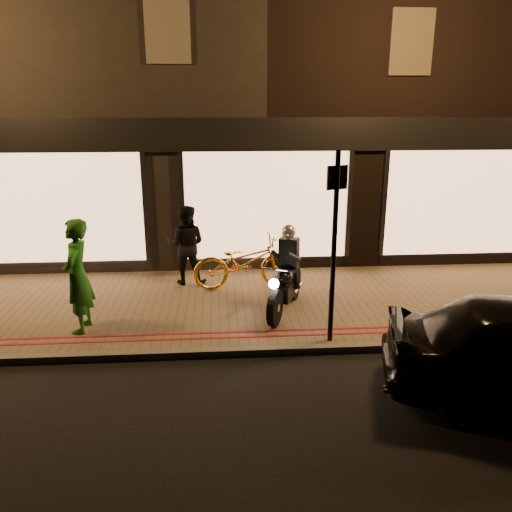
{
  "coord_description": "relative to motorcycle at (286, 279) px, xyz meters",
  "views": [
    {
      "loc": [
        -1.03,
        -6.93,
        3.69
      ],
      "look_at": [
        -0.39,
        1.76,
        1.1
      ],
      "focal_mm": 35.0,
      "sensor_mm": 36.0,
      "label": 1
    }
  ],
  "objects": [
    {
      "name": "kerb_stone",
      "position": [
        -0.13,
        -1.47,
        -0.67
      ],
      "size": [
        50.0,
        0.14,
        0.12
      ],
      "primitive_type": "cube",
      "color": "#59544C",
      "rests_on": "ground"
    },
    {
      "name": "sign_post",
      "position": [
        0.55,
        -1.27,
        1.06
      ],
      "size": [
        0.33,
        0.16,
        3.0
      ],
      "rotation": [
        0.0,
        0.0,
        0.39
      ],
      "color": "black",
      "rests_on": "sidewalk"
    },
    {
      "name": "person_dark",
      "position": [
        -1.88,
        1.65,
        0.22
      ],
      "size": [
        0.88,
        0.73,
        1.67
      ],
      "primitive_type": "imported",
      "rotation": [
        0.0,
        0.0,
        3.02
      ],
      "color": "black",
      "rests_on": "sidewalk"
    },
    {
      "name": "red_kerb_lines",
      "position": [
        -0.13,
        -0.97,
        -0.61
      ],
      "size": [
        50.0,
        0.26,
        0.01
      ],
      "color": "maroon",
      "rests_on": "sidewalk"
    },
    {
      "name": "sidewalk",
      "position": [
        -0.13,
        0.48,
        -0.67
      ],
      "size": [
        50.0,
        4.0,
        0.12
      ],
      "primitive_type": "cube",
      "color": "brown",
      "rests_on": "ground"
    },
    {
      "name": "person_green",
      "position": [
        -3.5,
        -0.59,
        0.33
      ],
      "size": [
        0.47,
        0.7,
        1.9
      ],
      "primitive_type": "imported",
      "rotation": [
        0.0,
        0.0,
        -1.6
      ],
      "color": "#1F681B",
      "rests_on": "sidewalk"
    },
    {
      "name": "bicycle_gold",
      "position": [
        -0.69,
        1.26,
        -0.06
      ],
      "size": [
        2.18,
        1.02,
        1.1
      ],
      "primitive_type": "imported",
      "rotation": [
        0.0,
        0.0,
        1.71
      ],
      "color": "orange",
      "rests_on": "sidewalk"
    },
    {
      "name": "motorcycle",
      "position": [
        0.0,
        0.0,
        0.0
      ],
      "size": [
        0.92,
        1.84,
        1.59
      ],
      "rotation": [
        0.0,
        0.0,
        -0.4
      ],
      "color": "black",
      "rests_on": "sidewalk"
    },
    {
      "name": "building_row",
      "position": [
        -0.13,
        7.47,
        3.51
      ],
      "size": [
        48.0,
        10.11,
        8.5
      ],
      "color": "black",
      "rests_on": "ground"
    },
    {
      "name": "ground",
      "position": [
        -0.13,
        -1.52,
        -0.73
      ],
      "size": [
        90.0,
        90.0,
        0.0
      ],
      "primitive_type": "plane",
      "color": "black",
      "rests_on": "ground"
    }
  ]
}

